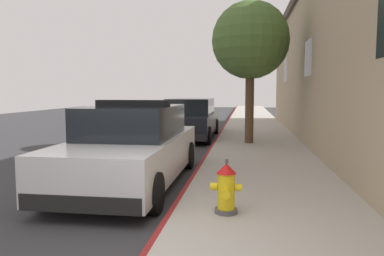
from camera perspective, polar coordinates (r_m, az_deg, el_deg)
The scene contains 7 objects.
ground_plane at distance 14.98m, azimuth -13.73°, elevation -2.04°, with size 28.56×60.00×0.20m, color #353538.
sidewalk_pavement at distance 13.88m, azimuth 9.91°, elevation -1.81°, with size 2.84×60.00×0.16m, color #ADA89E.
curb_painted_edge at distance 13.91m, azimuth 3.89°, elevation -1.72°, with size 0.08×60.00×0.16m, color maroon.
police_cruiser at distance 7.56m, azimuth -9.03°, elevation -2.90°, with size 1.94×4.84×1.68m.
parked_car_silver_ahead at distance 14.85m, azimuth -0.24°, elevation 1.31°, with size 1.94×4.84×1.56m.
fire_hydrant at distance 5.29m, azimuth 5.22°, elevation -9.12°, with size 0.44×0.40×0.76m.
street_tree at distance 12.49m, azimuth 8.87°, elevation 12.94°, with size 2.49×2.49×4.57m.
Camera 1 is at (1.00, -3.76, 1.85)m, focal length 35.13 mm.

